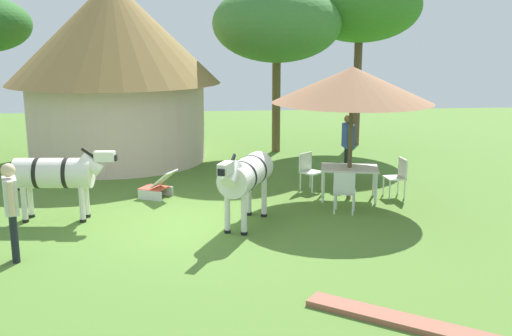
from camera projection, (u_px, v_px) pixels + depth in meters
ground_plane at (198, 225)px, 11.68m from camera, size 36.00×36.00×0.00m
thatched_hut at (115, 64)px, 17.14m from camera, size 6.12×6.12×5.24m
shade_umbrella at (352, 85)px, 12.95m from camera, size 3.56×3.56×2.99m
patio_dining_table at (349, 171)px, 13.38m from camera, size 1.43×1.12×0.74m
patio_chair_near_hut at (345, 189)px, 12.29m from camera, size 0.55×0.54×0.90m
patio_chair_west_end at (398, 175)px, 13.60m from camera, size 0.45×0.47×0.90m
patio_chair_near_lawn at (309, 169)px, 14.20m from camera, size 0.61×0.61×0.90m
guest_beside_umbrella at (348, 141)px, 15.10m from camera, size 0.23×0.61×1.70m
standing_watcher at (11, 203)px, 9.58m from camera, size 0.35×0.56×1.66m
striped_lounge_chair at (158, 187)px, 13.57m from camera, size 0.94×0.83×0.66m
zebra_nearest_camera at (245, 176)px, 11.43m from camera, size 1.21×2.11×1.55m
zebra_by_umbrella at (57, 174)px, 11.80m from camera, size 2.20×0.73×1.49m
acacia_tree_right_background at (360, 6)px, 19.22m from camera, size 3.99×3.99×5.81m
acacia_tree_behind_hut at (277, 24)px, 18.18m from camera, size 3.98×3.98×5.21m
brick_patio_kerb at (410, 323)px, 7.61m from camera, size 2.47×1.95×0.08m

